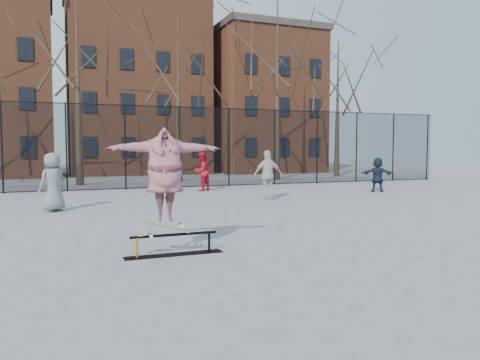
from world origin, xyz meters
name	(u,v)px	position (x,y,z in m)	size (l,w,h in m)	color
ground	(271,235)	(0.00, 0.00, 0.00)	(100.00, 100.00, 0.00)	slate
skate_rail	(174,246)	(-2.50, -1.07, 0.16)	(1.84, 0.28, 0.40)	black
skateboard	(166,231)	(-2.65, -1.07, 0.46)	(0.92, 0.22, 0.11)	olive
skater	(165,182)	(-2.65, -1.07, 1.36)	(2.09, 0.57, 1.70)	#4A3586
bystander_grey	(53,182)	(-4.58, 6.07, 0.92)	(0.90, 0.58, 1.83)	slate
bystander_red	(202,171)	(1.72, 11.00, 0.89)	(0.87, 0.68, 1.79)	red
bystander_white	(268,175)	(2.97, 6.52, 0.94)	(1.11, 0.46, 1.89)	beige
bystander_navy	(378,175)	(8.90, 7.64, 0.77)	(1.43, 0.46, 1.54)	#1B2536
fence	(155,146)	(-0.01, 13.00, 2.05)	(34.03, 0.07, 4.00)	black
tree_row	(134,50)	(-0.25, 17.15, 7.36)	(33.66, 7.46, 10.67)	black
rowhouses	(129,92)	(0.72, 26.00, 6.06)	(29.00, 7.00, 13.00)	brown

